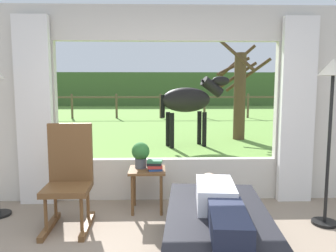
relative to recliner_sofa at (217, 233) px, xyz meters
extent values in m
cube|color=beige|center=(-2.44, 1.61, 1.06)|extent=(1.15, 0.12, 2.55)
cube|color=beige|center=(1.61, 1.61, 1.06)|extent=(1.15, 0.12, 2.55)
cube|color=beige|center=(-0.41, 1.61, 0.06)|extent=(2.90, 0.12, 0.55)
cube|color=beige|center=(-0.41, 1.61, 2.11)|extent=(2.90, 0.12, 0.45)
cube|color=silver|center=(-2.10, 1.47, 0.98)|extent=(0.44, 0.10, 2.40)
cube|color=silver|center=(1.28, 1.47, 0.98)|extent=(0.44, 0.10, 2.40)
cube|color=olive|center=(-0.41, 12.51, -0.21)|extent=(36.00, 21.68, 0.02)
cube|color=#456331|center=(-0.41, 22.35, 0.98)|extent=(36.00, 2.00, 2.40)
cube|color=black|center=(0.00, 0.00, -0.10)|extent=(0.96, 1.63, 0.24)
cube|color=black|center=(0.00, 0.00, 0.11)|extent=(1.04, 1.77, 0.18)
cube|color=silver|center=(0.00, 0.15, 0.31)|extent=(0.39, 0.63, 0.22)
cube|color=#1E2338|center=(0.00, -0.45, 0.29)|extent=(0.34, 0.70, 0.18)
sphere|color=tan|center=(0.00, 0.54, 0.31)|extent=(0.20, 0.20, 0.20)
cube|color=brown|center=(-1.50, 0.64, 0.22)|extent=(0.49, 0.49, 0.06)
cube|color=brown|center=(-1.50, 0.85, 0.56)|extent=(0.48, 0.07, 0.68)
cube|color=brown|center=(-1.70, 0.64, -0.19)|extent=(0.08, 0.68, 0.06)
cube|color=brown|center=(-1.30, 0.65, -0.19)|extent=(0.08, 0.68, 0.06)
cylinder|color=brown|center=(-1.67, 0.46, 0.02)|extent=(0.04, 0.04, 0.38)
cylinder|color=brown|center=(-1.31, 0.47, 0.02)|extent=(0.04, 0.04, 0.38)
cylinder|color=brown|center=(-1.68, 0.82, 0.02)|extent=(0.04, 0.04, 0.38)
cylinder|color=brown|center=(-1.32, 0.83, 0.02)|extent=(0.04, 0.04, 0.38)
cube|color=brown|center=(-0.66, 1.17, 0.29)|extent=(0.44, 0.44, 0.03)
cylinder|color=brown|center=(-0.83, 1.00, 0.03)|extent=(0.04, 0.04, 0.49)
cylinder|color=brown|center=(-0.49, 1.00, 0.03)|extent=(0.04, 0.04, 0.49)
cylinder|color=brown|center=(-0.83, 1.34, 0.03)|extent=(0.04, 0.04, 0.49)
cylinder|color=brown|center=(-0.49, 1.34, 0.03)|extent=(0.04, 0.04, 0.49)
cylinder|color=#4C5156|center=(-0.74, 1.23, 0.36)|extent=(0.14, 0.14, 0.12)
sphere|color=#2D6B2D|center=(-0.74, 1.23, 0.51)|extent=(0.22, 0.22, 0.22)
cube|color=#23478C|center=(-0.57, 1.11, 0.32)|extent=(0.18, 0.16, 0.03)
cube|color=#B22D28|center=(-0.57, 1.10, 0.35)|extent=(0.19, 0.17, 0.03)
cube|color=black|center=(-0.58, 1.10, 0.38)|extent=(0.17, 0.13, 0.03)
cube|color=#337247|center=(-0.57, 1.11, 0.41)|extent=(0.19, 0.14, 0.03)
cylinder|color=black|center=(1.32, 0.69, -0.20)|extent=(0.28, 0.28, 0.03)
cylinder|color=black|center=(1.32, 0.69, 0.60)|extent=(0.04, 0.04, 1.64)
cone|color=beige|center=(1.32, 0.69, 1.51)|extent=(0.32, 0.32, 0.18)
ellipsoid|color=black|center=(0.16, 5.43, 0.95)|extent=(1.34, 0.87, 0.60)
cylinder|color=black|center=(0.82, 5.61, 1.26)|extent=(0.65, 0.41, 0.53)
ellipsoid|color=black|center=(1.05, 5.67, 1.41)|extent=(0.52, 0.32, 0.24)
cube|color=black|center=(0.74, 5.59, 1.29)|extent=(0.43, 0.19, 0.32)
cylinder|color=black|center=(-0.42, 5.27, 0.80)|extent=(0.12, 0.12, 0.55)
cylinder|color=black|center=(0.52, 5.69, 0.23)|extent=(0.11, 0.11, 0.85)
cylinder|color=black|center=(0.61, 5.39, 0.23)|extent=(0.11, 0.11, 0.85)
cylinder|color=black|center=(-0.29, 5.47, 0.23)|extent=(0.11, 0.11, 0.85)
cylinder|color=black|center=(-0.20, 5.16, 0.23)|extent=(0.11, 0.11, 0.85)
cylinder|color=#4C3823|center=(1.73, 6.49, 0.99)|extent=(0.32, 0.32, 2.38)
cylinder|color=#47331E|center=(1.69, 7.02, 1.52)|extent=(1.34, 0.19, 0.92)
cylinder|color=#47331E|center=(1.51, 6.09, 2.11)|extent=(0.95, 0.59, 0.92)
cylinder|color=#47331E|center=(1.62, 6.86, 1.83)|extent=(1.02, 0.39, 0.56)
cylinder|color=#47331E|center=(2.06, 6.93, 1.59)|extent=(1.15, 0.87, 0.96)
cylinder|color=#47331E|center=(1.75, 6.94, 1.99)|extent=(1.04, 0.13, 0.93)
cylinder|color=brown|center=(-6.41, 12.57, 0.35)|extent=(0.10, 0.10, 1.10)
cylinder|color=brown|center=(-4.41, 12.57, 0.35)|extent=(0.10, 0.10, 1.10)
cylinder|color=brown|center=(-2.41, 12.57, 0.35)|extent=(0.10, 0.10, 1.10)
cylinder|color=brown|center=(-0.41, 12.57, 0.35)|extent=(0.10, 0.10, 1.10)
cylinder|color=brown|center=(1.59, 12.57, 0.35)|extent=(0.10, 0.10, 1.10)
cylinder|color=brown|center=(3.59, 12.57, 0.35)|extent=(0.10, 0.10, 1.10)
cylinder|color=brown|center=(5.59, 12.57, 0.35)|extent=(0.10, 0.10, 1.10)
cylinder|color=brown|center=(7.59, 12.57, 0.35)|extent=(0.10, 0.10, 1.10)
cube|color=brown|center=(-0.41, 12.57, 0.75)|extent=(16.00, 0.06, 0.08)
camera|label=1|loc=(-0.53, -2.89, 1.33)|focal=36.42mm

